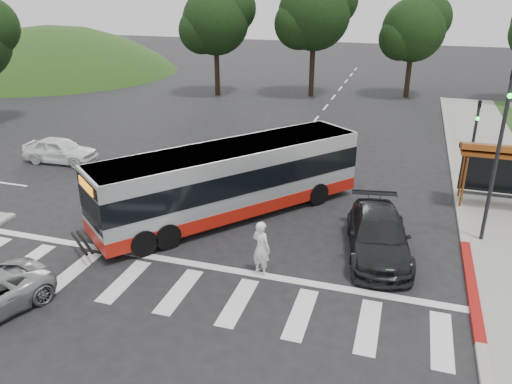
% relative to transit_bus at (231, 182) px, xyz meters
% --- Properties ---
extents(ground, '(140.00, 140.00, 0.00)m').
position_rel_transit_bus_xyz_m(ground, '(0.33, -0.93, -1.51)').
color(ground, black).
rests_on(ground, ground).
extents(sidewalk_east, '(4.00, 40.00, 0.12)m').
position_rel_transit_bus_xyz_m(sidewalk_east, '(11.33, 7.07, -1.45)').
color(sidewalk_east, gray).
rests_on(sidewalk_east, ground).
extents(curb_east, '(0.30, 40.00, 0.15)m').
position_rel_transit_bus_xyz_m(curb_east, '(9.33, 7.07, -1.43)').
color(curb_east, '#9E9991').
rests_on(curb_east, ground).
extents(curb_east_red, '(0.32, 6.00, 0.15)m').
position_rel_transit_bus_xyz_m(curb_east_red, '(9.33, -2.93, -1.43)').
color(curb_east_red, maroon).
rests_on(curb_east_red, ground).
extents(hillside_nw, '(44.00, 44.00, 10.00)m').
position_rel_transit_bus_xyz_m(hillside_nw, '(-31.67, 29.07, -1.51)').
color(hillside_nw, '#1E3912').
rests_on(hillside_nw, ground).
extents(crosswalk_ladder, '(18.00, 2.60, 0.01)m').
position_rel_transit_bus_xyz_m(crosswalk_ladder, '(0.33, -5.93, -1.50)').
color(crosswalk_ladder, silver).
rests_on(crosswalk_ladder, ground).
extents(bus_shelter, '(4.20, 1.60, 2.86)m').
position_rel_transit_bus_xyz_m(bus_shelter, '(11.13, 4.18, 0.84)').
color(bus_shelter, brown).
rests_on(bus_shelter, sidewalk_east).
extents(traffic_signal_ne_tall, '(0.18, 0.37, 6.50)m').
position_rel_transit_bus_xyz_m(traffic_signal_ne_tall, '(9.93, 0.57, 2.37)').
color(traffic_signal_ne_tall, black).
rests_on(traffic_signal_ne_tall, ground).
extents(traffic_signal_ne_short, '(0.18, 0.37, 4.00)m').
position_rel_transit_bus_xyz_m(traffic_signal_ne_short, '(9.93, 7.56, 0.97)').
color(traffic_signal_ne_short, black).
rests_on(traffic_signal_ne_short, ground).
extents(tree_north_a, '(6.60, 6.15, 10.17)m').
position_rel_transit_bus_xyz_m(tree_north_a, '(-1.59, 25.14, 5.41)').
color(tree_north_a, black).
rests_on(tree_north_a, ground).
extents(tree_north_b, '(5.72, 5.33, 8.43)m').
position_rel_transit_bus_xyz_m(tree_north_b, '(6.40, 27.13, 4.15)').
color(tree_north_b, black).
rests_on(tree_north_b, ground).
extents(tree_north_c, '(6.16, 5.74, 9.30)m').
position_rel_transit_bus_xyz_m(tree_north_c, '(-9.59, 23.14, 4.78)').
color(tree_north_c, black).
rests_on(tree_north_c, ground).
extents(transit_bus, '(9.33, 10.68, 3.02)m').
position_rel_transit_bus_xyz_m(transit_bus, '(0.00, 0.00, 0.00)').
color(transit_bus, '#ABAEB0').
rests_on(transit_bus, ground).
extents(pedestrian, '(0.84, 0.71, 1.95)m').
position_rel_transit_bus_xyz_m(pedestrian, '(2.53, -4.08, -0.54)').
color(pedestrian, white).
rests_on(pedestrian, ground).
extents(dark_sedan, '(2.93, 5.45, 1.50)m').
position_rel_transit_bus_xyz_m(dark_sedan, '(6.19, -1.54, -0.76)').
color(dark_sedan, black).
rests_on(dark_sedan, ground).
extents(west_car_white, '(4.15, 1.82, 1.39)m').
position_rel_transit_bus_xyz_m(west_car_white, '(-11.31, 3.61, -0.81)').
color(west_car_white, white).
rests_on(west_car_white, ground).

